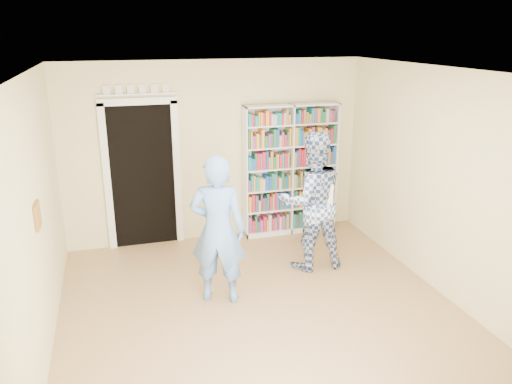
% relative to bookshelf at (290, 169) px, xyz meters
% --- Properties ---
extents(floor, '(5.00, 5.00, 0.00)m').
position_rel_bookshelf_xyz_m(floor, '(-1.13, -2.34, -1.03)').
color(floor, tan).
rests_on(floor, ground).
extents(ceiling, '(5.00, 5.00, 0.00)m').
position_rel_bookshelf_xyz_m(ceiling, '(-1.13, -2.34, 1.67)').
color(ceiling, white).
rests_on(ceiling, wall_back).
extents(wall_back, '(4.50, 0.00, 4.50)m').
position_rel_bookshelf_xyz_m(wall_back, '(-1.13, 0.16, 0.32)').
color(wall_back, beige).
rests_on(wall_back, floor).
extents(wall_left, '(0.00, 5.00, 5.00)m').
position_rel_bookshelf_xyz_m(wall_left, '(-3.38, -2.34, 0.32)').
color(wall_left, beige).
rests_on(wall_left, floor).
extents(wall_right, '(0.00, 5.00, 5.00)m').
position_rel_bookshelf_xyz_m(wall_right, '(1.12, -2.34, 0.32)').
color(wall_right, beige).
rests_on(wall_right, floor).
extents(bookshelf, '(1.48, 0.28, 2.04)m').
position_rel_bookshelf_xyz_m(bookshelf, '(0.00, 0.00, 0.00)').
color(bookshelf, white).
rests_on(bookshelf, floor).
extents(doorway, '(1.10, 0.08, 2.43)m').
position_rel_bookshelf_xyz_m(doorway, '(-2.23, 0.13, 0.15)').
color(doorway, black).
rests_on(doorway, floor).
extents(wall_art, '(0.03, 0.25, 0.25)m').
position_rel_bookshelf_xyz_m(wall_art, '(-3.36, -2.14, 0.37)').
color(wall_art, brown).
rests_on(wall_art, wall_left).
extents(man_blue, '(0.76, 0.64, 1.79)m').
position_rel_bookshelf_xyz_m(man_blue, '(-1.54, -1.78, -0.14)').
color(man_blue, '#6594E1').
rests_on(man_blue, floor).
extents(man_plaid, '(0.92, 0.73, 1.87)m').
position_rel_bookshelf_xyz_m(man_plaid, '(-0.15, -1.25, -0.10)').
color(man_plaid, navy).
rests_on(man_plaid, floor).
extents(paper_sheet, '(0.22, 0.05, 0.32)m').
position_rel_bookshelf_xyz_m(paper_sheet, '(-0.08, -1.48, 0.04)').
color(paper_sheet, white).
rests_on(paper_sheet, man_plaid).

